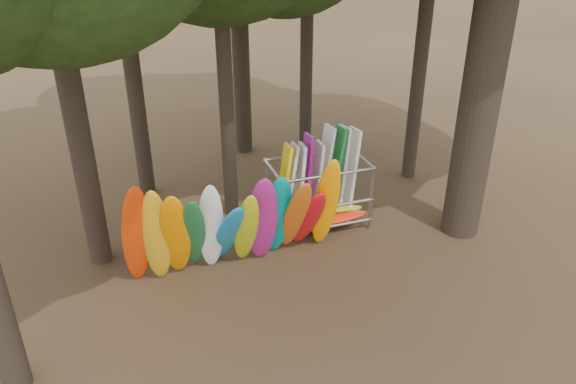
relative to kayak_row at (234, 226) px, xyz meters
name	(u,v)px	position (x,y,z in m)	size (l,w,h in m)	color
ground	(309,264)	(1.88, -0.29, -1.38)	(120.00, 120.00, 0.00)	#47331E
kayak_row	(234,226)	(0.00, 0.00, 0.00)	(5.60, 2.00, 3.23)	red
storage_rack	(317,195)	(2.86, 1.59, -0.43)	(2.80, 1.60, 2.90)	gray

